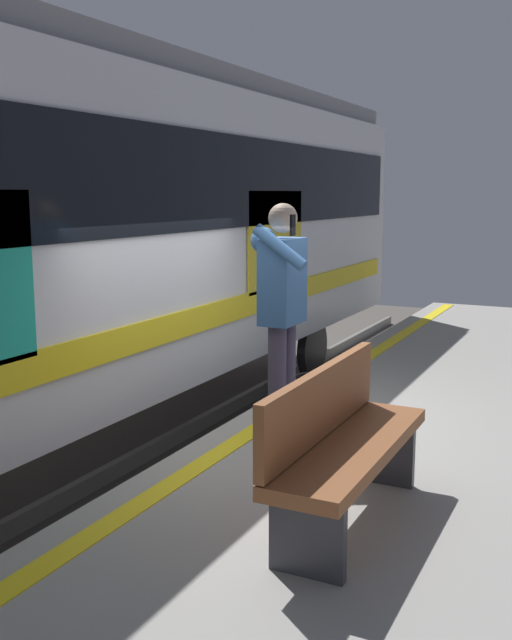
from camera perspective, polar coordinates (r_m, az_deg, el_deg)
ground_plane at (r=6.46m, az=-2.22°, el=-15.21°), size 24.41×24.41×0.00m
safety_line at (r=6.01m, az=0.26°, el=-8.35°), size 14.72×0.16×0.01m
track_rail_near at (r=7.16m, az=-12.48°, el=-12.15°), size 19.53×0.08×0.16m
train_carriage at (r=7.16m, az=-17.42°, el=7.21°), size 12.86×3.02×3.84m
passenger at (r=5.55m, az=2.02°, el=1.48°), size 0.57×0.55×1.81m
handbag at (r=6.04m, az=4.32°, el=-6.43°), size 0.33×0.30×0.41m
bench at (r=4.26m, az=6.70°, el=-9.27°), size 1.65×0.44×0.90m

